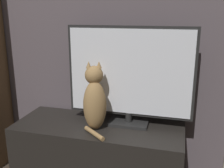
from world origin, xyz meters
name	(u,v)px	position (x,y,z in m)	size (l,w,h in m)	color
wall_back	(109,3)	(0.00, 1.22, 1.30)	(4.80, 0.05, 2.60)	#564C51
tv_stand	(99,157)	(0.00, 0.95, 0.24)	(1.16, 0.45, 0.49)	black
tv	(129,75)	(0.20, 1.03, 0.84)	(0.85, 0.16, 0.67)	black
cat	(94,100)	(-0.01, 0.90, 0.69)	(0.21, 0.27, 0.45)	#997547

